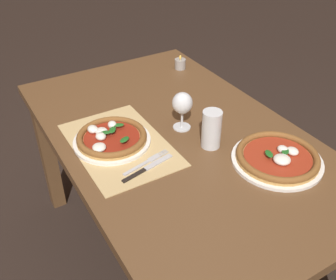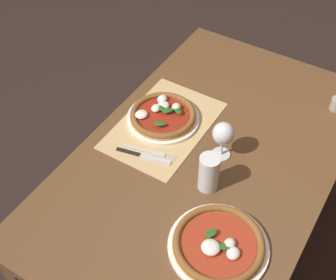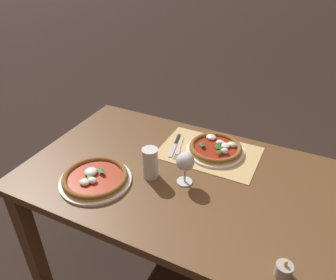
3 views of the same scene
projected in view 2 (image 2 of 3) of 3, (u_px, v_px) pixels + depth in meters
name	position (u px, v px, depth m)	size (l,w,h in m)	color
ground_plane	(199.00, 256.00, 2.27)	(24.00, 24.00, 0.00)	black
dining_table	(207.00, 172.00, 1.81)	(1.45, 0.88, 0.74)	brown
paper_placemat	(164.00, 125.00, 1.84)	(0.49, 0.32, 0.00)	tan
pizza_near	(163.00, 115.00, 1.85)	(0.29, 0.29, 0.05)	white
pizza_far	(219.00, 245.00, 1.45)	(0.32, 0.32, 0.05)	white
wine_glass	(223.00, 135.00, 1.66)	(0.08, 0.08, 0.16)	silver
pint_glass	(209.00, 173.00, 1.58)	(0.07, 0.07, 0.15)	silver
fork	(150.00, 152.00, 1.74)	(0.06, 0.20, 0.00)	#B7B7BC
knife	(144.00, 156.00, 1.72)	(0.06, 0.21, 0.01)	black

